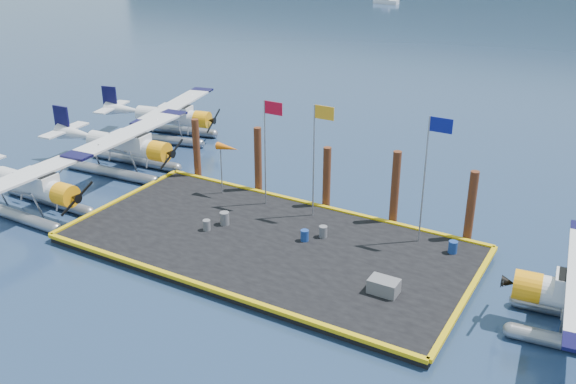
# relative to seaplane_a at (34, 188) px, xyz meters

# --- Properties ---
(ground) EXTENTS (4000.00, 4000.00, 0.00)m
(ground) POSITION_rel_seaplane_a_xyz_m (13.29, 3.04, -1.56)
(ground) COLOR #1A324E
(ground) RESTS_ON ground
(dock) EXTENTS (20.00, 10.00, 0.40)m
(dock) POSITION_rel_seaplane_a_xyz_m (13.29, 3.04, -1.36)
(dock) COLOR black
(dock) RESTS_ON ground
(dock_bumpers) EXTENTS (20.25, 10.25, 0.18)m
(dock_bumpers) POSITION_rel_seaplane_a_xyz_m (13.29, 3.04, -1.07)
(dock_bumpers) COLOR gold
(dock_bumpers) RESTS_ON dock
(seaplane_a) EXTENTS (9.11, 10.03, 3.58)m
(seaplane_a) POSITION_rel_seaplane_a_xyz_m (0.00, 0.00, 0.00)
(seaplane_a) COLOR gray
(seaplane_a) RESTS_ON ground
(seaplane_b) EXTENTS (9.54, 10.52, 3.73)m
(seaplane_b) POSITION_rel_seaplane_a_xyz_m (-0.04, 7.35, 0.07)
(seaplane_b) COLOR gray
(seaplane_b) RESTS_ON ground
(seaplane_c) EXTENTS (9.29, 10.11, 3.58)m
(seaplane_c) POSITION_rel_seaplane_a_xyz_m (-1.77, 13.92, -0.00)
(seaplane_c) COLOR gray
(seaplane_c) RESTS_ON ground
(drum_0) EXTENTS (0.49, 0.49, 0.69)m
(drum_0) POSITION_rel_seaplane_a_xyz_m (10.30, 3.53, -0.82)
(drum_0) COLOR #5E5E63
(drum_0) RESTS_ON dock
(drum_2) EXTENTS (0.41, 0.41, 0.58)m
(drum_2) POSITION_rel_seaplane_a_xyz_m (14.83, 4.03, -0.87)
(drum_2) COLOR navy
(drum_2) RESTS_ON dock
(drum_3) EXTENTS (0.40, 0.40, 0.56)m
(drum_3) POSITION_rel_seaplane_a_xyz_m (9.88, 2.52, -0.88)
(drum_3) COLOR #5E5E63
(drum_3) RESTS_ON dock
(drum_4) EXTENTS (0.44, 0.44, 0.61)m
(drum_4) POSITION_rel_seaplane_a_xyz_m (21.62, 6.51, -0.85)
(drum_4) COLOR navy
(drum_4) RESTS_ON dock
(drum_5) EXTENTS (0.42, 0.42, 0.59)m
(drum_5) POSITION_rel_seaplane_a_xyz_m (15.44, 4.85, -0.86)
(drum_5) COLOR #5E5E63
(drum_5) RESTS_ON dock
(crate) EXTENTS (1.28, 0.86, 0.64)m
(crate) POSITION_rel_seaplane_a_xyz_m (20.07, 1.54, -0.84)
(crate) COLOR #5E5E63
(crate) RESTS_ON dock
(flagpole_red) EXTENTS (1.14, 0.08, 6.00)m
(flagpole_red) POSITION_rel_seaplane_a_xyz_m (11.00, 6.84, 2.83)
(flagpole_red) COLOR #96979E
(flagpole_red) RESTS_ON dock
(flagpole_yellow) EXTENTS (1.14, 0.08, 6.20)m
(flagpole_yellow) POSITION_rel_seaplane_a_xyz_m (14.00, 6.84, 2.95)
(flagpole_yellow) COLOR #96979E
(flagpole_yellow) RESTS_ON dock
(flagpole_blue) EXTENTS (1.14, 0.08, 6.50)m
(flagpole_blue) POSITION_rel_seaplane_a_xyz_m (19.99, 6.84, 3.12)
(flagpole_blue) COLOR #96979E
(flagpole_blue) RESTS_ON dock
(windsock) EXTENTS (1.40, 0.44, 3.12)m
(windsock) POSITION_rel_seaplane_a_xyz_m (8.27, 6.84, 1.67)
(windsock) COLOR #96979E
(windsock) RESTS_ON dock
(piling_0) EXTENTS (0.44, 0.44, 4.00)m
(piling_0) POSITION_rel_seaplane_a_xyz_m (4.79, 8.44, 0.44)
(piling_0) COLOR #4E2716
(piling_0) RESTS_ON ground
(piling_1) EXTENTS (0.44, 0.44, 4.20)m
(piling_1) POSITION_rel_seaplane_a_xyz_m (9.29, 8.44, 0.54)
(piling_1) COLOR #4E2716
(piling_1) RESTS_ON ground
(piling_2) EXTENTS (0.44, 0.44, 3.80)m
(piling_2) POSITION_rel_seaplane_a_xyz_m (13.79, 8.44, 0.34)
(piling_2) COLOR #4E2716
(piling_2) RESTS_ON ground
(piling_3) EXTENTS (0.44, 0.44, 4.30)m
(piling_3) POSITION_rel_seaplane_a_xyz_m (17.79, 8.44, 0.59)
(piling_3) COLOR #4E2716
(piling_3) RESTS_ON ground
(piling_4) EXTENTS (0.44, 0.44, 4.00)m
(piling_4) POSITION_rel_seaplane_a_xyz_m (21.79, 8.44, 0.44)
(piling_4) COLOR #4E2716
(piling_4) RESTS_ON ground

